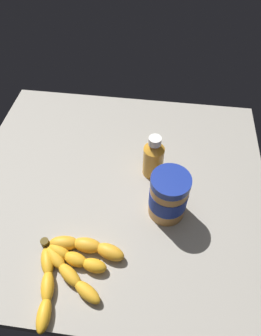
{
  "coord_description": "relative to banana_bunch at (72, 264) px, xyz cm",
  "views": [
    {
      "loc": [
        10.82,
        -49.94,
        69.85
      ],
      "look_at": [
        3.83,
        3.07,
        4.22
      ],
      "focal_mm": 32.21,
      "sensor_mm": 36.0,
      "label": 1
    }
  ],
  "objects": [
    {
      "name": "honey_bottle",
      "position": [
        16.16,
        30.91,
        4.8
      ],
      "size": [
        5.83,
        5.83,
        14.17
      ],
      "color": "orange",
      "rests_on": "ground_plane"
    },
    {
      "name": "banana_bunch",
      "position": [
        0.0,
        0.0,
        0.0
      ],
      "size": [
        20.91,
        22.23,
        3.62
      ],
      "color": "gold",
      "rests_on": "ground_plane"
    },
    {
      "name": "peanut_butter_jar",
      "position": [
        20.95,
        18.16,
        5.33
      ],
      "size": [
        9.76,
        9.76,
        14.13
      ],
      "color": "#BF8442",
      "rests_on": "ground_plane"
    },
    {
      "name": "ground_plane",
      "position": [
        6.22,
        25.08,
        -3.62
      ],
      "size": [
        85.27,
        78.47,
        3.99
      ],
      "primitive_type": "cube",
      "color": "gray"
    }
  ]
}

